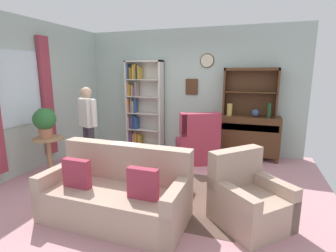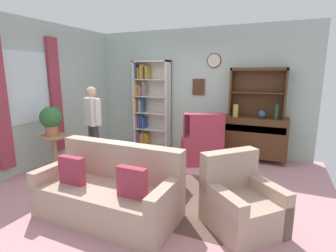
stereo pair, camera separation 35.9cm
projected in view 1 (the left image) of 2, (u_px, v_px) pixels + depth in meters
The scene contains 18 objects.
ground_plane at pixel (159, 184), 4.35m from camera, with size 5.40×4.60×0.02m, color #C68C93.
wall_back at pixel (191, 91), 6.03m from camera, with size 5.00×0.09×2.80m.
wall_left at pixel (31, 96), 4.81m from camera, with size 0.16×4.20×2.80m.
area_rug at pixel (164, 192), 4.00m from camera, with size 2.29×1.76×0.01m, color brown.
bookshelf at pixel (142, 105), 6.30m from camera, with size 0.90×0.30×2.10m.
sideboard at pixel (247, 135), 5.54m from camera, with size 1.30×0.45×0.92m.
sideboard_hutch at pixel (251, 85), 5.43m from camera, with size 1.10×0.26×1.00m.
vase_tall at pixel (230, 110), 5.48m from camera, with size 0.11×0.11×0.26m, color tan.
vase_round at pixel (255, 113), 5.34m from camera, with size 0.15×0.15×0.17m, color #33476B.
bottle_wine at pixel (269, 111), 5.22m from camera, with size 0.07×0.07×0.30m, color #194223.
couch_floral at pixel (117, 194), 3.27m from camera, with size 1.81×0.88×0.90m.
armchair_floral at pixel (248, 201), 3.15m from camera, with size 1.08×1.08×0.88m.
wingback_chair at pixel (198, 144), 5.33m from camera, with size 1.05×1.06×1.05m.
plant_stand at pixel (49, 152), 4.64m from camera, with size 0.52×0.52×0.69m.
potted_plant_large at pixel (45, 121), 4.51m from camera, with size 0.38×0.38×0.53m.
person_reading at pixel (88, 122), 4.90m from camera, with size 0.50×0.33×1.56m.
coffee_table at pixel (159, 168), 4.05m from camera, with size 0.80×0.50×0.42m.
book_stack at pixel (161, 161), 4.12m from camera, with size 0.21×0.13×0.05m.
Camera 1 is at (1.45, -3.79, 1.83)m, focal length 27.66 mm.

